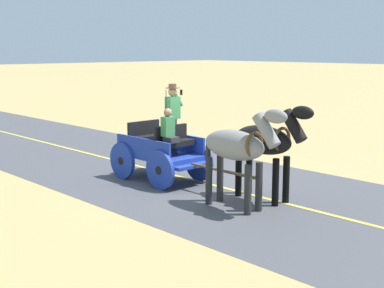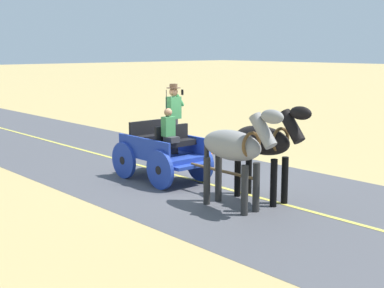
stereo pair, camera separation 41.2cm
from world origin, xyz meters
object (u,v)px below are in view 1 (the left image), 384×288
(horse_near_side, at_px, (266,142))
(horse_off_side, at_px, (238,148))
(horse_drawn_carriage, at_px, (162,149))
(traffic_cone, at_px, (203,146))

(horse_near_side, relative_size, horse_off_side, 1.00)
(horse_near_side, bearing_deg, horse_off_side, -0.20)
(horse_drawn_carriage, bearing_deg, horse_off_side, 80.93)
(horse_drawn_carriage, height_order, horse_near_side, horse_drawn_carriage)
(horse_near_side, xyz_separation_m, horse_off_side, (0.94, -0.00, 0.00))
(traffic_cone, bearing_deg, horse_off_side, 52.22)
(horse_near_side, bearing_deg, horse_drawn_carriage, -81.40)
(horse_drawn_carriage, distance_m, horse_near_side, 3.11)
(horse_off_side, distance_m, traffic_cone, 6.20)
(horse_drawn_carriage, bearing_deg, horse_near_side, 98.60)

